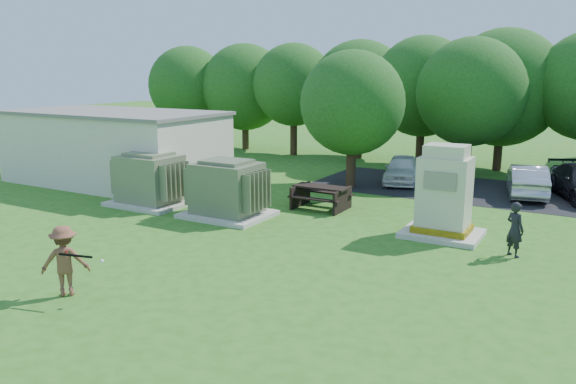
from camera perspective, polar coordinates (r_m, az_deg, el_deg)
The scene contains 14 objects.
ground at distance 15.45m, azimuth -7.41°, elevation -7.49°, with size 120.00×120.00×0.00m, color #2D6619.
service_building at distance 27.40m, azimuth -17.21°, elevation 4.22°, with size 10.00×5.00×3.20m, color beige.
service_building_roof at distance 27.23m, azimuth -17.43°, elevation 7.70°, with size 10.20×5.20×0.15m, color slate.
parking_strip at distance 25.66m, azimuth 24.84°, elevation -0.53°, with size 20.00×6.00×0.01m, color #232326.
transformer_left at distance 22.60m, azimuth -13.84°, elevation 1.16°, with size 3.00×2.40×2.07m.
transformer_right at distance 20.28m, azimuth -6.19°, elevation 0.19°, with size 3.00×2.40×2.07m.
generator_cabinet at distance 18.35m, azimuth 15.56°, elevation -0.48°, with size 2.41×1.97×2.94m.
picnic_table at distance 21.39m, azimuth 3.37°, elevation -0.26°, with size 2.07×1.55×0.89m.
batter at distance 14.20m, azimuth -21.74°, elevation -6.50°, with size 1.09×0.63×1.69m, color brown.
person_by_generator at distance 17.13m, azimuth 22.05°, elevation -3.54°, with size 0.58×0.38×1.59m, color black.
car_white at distance 26.81m, azimuth 11.52°, elevation 2.30°, with size 1.54×3.82×1.30m, color white.
car_silver_a at distance 25.53m, azimuth 23.13°, elevation 1.09°, with size 1.42×4.06×1.34m, color #B3B2B7.
batting_equipment at distance 13.66m, azimuth -20.62°, elevation -6.08°, with size 1.16×0.47×0.21m.
tree_row at distance 30.90m, azimuth 16.57°, elevation 9.88°, with size 41.30×13.30×7.30m.
Camera 1 is at (8.83, -11.55, 5.22)m, focal length 35.00 mm.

